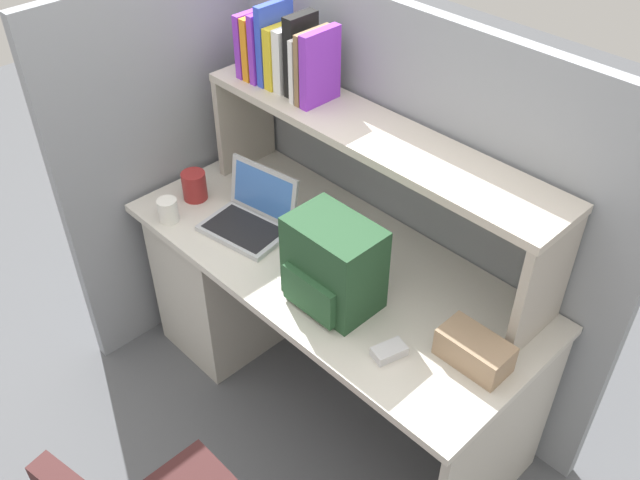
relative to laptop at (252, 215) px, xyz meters
The scene contains 12 objects.
ground_plane 0.86m from the laptop, 11.73° to the left, with size 8.00×8.00×0.00m, color #595B60.
desk 0.39m from the laptop, 121.91° to the left, with size 1.60×0.70×0.73m.
cubicle_partition_rear 0.57m from the laptop, 52.64° to the left, with size 1.84×0.05×1.55m, color gray.
cubicle_partition_left 0.51m from the laptop, behind, with size 0.05×1.06×1.55m, color gray.
overhead_hutch 0.53m from the laptop, 38.23° to the left, with size 1.44×0.28×0.45m.
reference_books_on_shelf 0.60m from the laptop, 107.55° to the left, with size 0.38×0.18×0.30m.
laptop is the anchor object (origin of this frame).
backpack 0.51m from the laptop, ahead, with size 0.30×0.23×0.31m.
computer_mouse 0.80m from the laptop, ahead, with size 0.06×0.10×0.03m, color silver.
paper_cup 0.32m from the laptop, 140.76° to the right, with size 0.08×0.08×0.09m, color white.
tissue_box 0.98m from the laptop, ahead, with size 0.22×0.12×0.10m, color #9E7F60.
snack_canister 0.30m from the laptop, behind, with size 0.10×0.10×0.12m, color maroon.
Camera 1 is at (1.32, -1.33, 2.35)m, focal length 38.93 mm.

